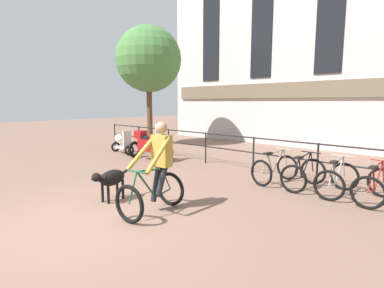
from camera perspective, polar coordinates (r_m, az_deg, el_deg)
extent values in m
plane|color=#7A5B4C|center=(5.65, -18.85, -13.88)|extent=(60.00, 60.00, 0.00)
cylinder|color=black|center=(14.43, -14.48, 1.64)|extent=(0.05, 0.05, 1.05)
cylinder|color=black|center=(12.89, -10.06, 1.03)|extent=(0.05, 0.05, 1.05)
cylinder|color=black|center=(11.44, -4.48, 0.26)|extent=(0.05, 0.05, 1.05)
cylinder|color=black|center=(10.14, 2.61, -0.73)|extent=(0.05, 0.05, 1.05)
cylinder|color=black|center=(9.03, 11.62, -1.97)|extent=(0.05, 0.05, 1.05)
cylinder|color=black|center=(8.21, 22.77, -3.43)|extent=(0.05, 0.05, 1.05)
cylinder|color=black|center=(8.96, 11.71, 1.15)|extent=(15.00, 0.04, 0.04)
cylinder|color=black|center=(9.02, 11.63, -1.64)|extent=(15.00, 0.04, 0.04)
cube|color=beige|center=(14.69, 25.45, 22.77)|extent=(18.00, 0.60, 11.98)
cube|color=brown|center=(13.83, 24.12, 9.55)|extent=(17.10, 0.12, 0.70)
cube|color=black|center=(17.64, 3.66, 22.87)|extent=(1.10, 0.06, 6.71)
cube|color=black|center=(15.87, 13.27, 24.38)|extent=(1.10, 0.06, 6.71)
torus|color=black|center=(5.31, -11.87, -11.13)|extent=(0.68, 0.17, 0.68)
torus|color=black|center=(6.07, -4.16, -8.53)|extent=(0.68, 0.17, 0.68)
cylinder|color=#194C2D|center=(5.52, -8.66, -7.71)|extent=(0.11, 0.49, 0.60)
cylinder|color=#194C2D|center=(5.77, -6.36, -7.34)|extent=(0.07, 0.23, 0.52)
cylinder|color=#194C2D|center=(5.53, -8.00, -4.95)|extent=(0.13, 0.66, 0.10)
cylinder|color=#194C2D|center=(5.92, -5.53, -9.24)|extent=(0.09, 0.44, 0.08)
cylinder|color=#194C2D|center=(5.92, -4.94, -6.66)|extent=(0.06, 0.27, 0.47)
cylinder|color=#194C2D|center=(5.30, -11.16, -8.18)|extent=(0.06, 0.23, 0.54)
cylinder|color=#194C2D|center=(5.29, -10.46, -5.21)|extent=(0.48, 0.10, 0.03)
cube|color=black|center=(5.77, -5.74, -4.50)|extent=(0.15, 0.25, 0.05)
cube|color=#AD8933|center=(5.71, -5.79, -1.27)|extent=(0.39, 0.27, 0.60)
sphere|color=#A87A5B|center=(5.66, -5.85, 3.13)|extent=(0.22, 0.22, 0.22)
cylinder|color=#AD8933|center=(5.62, -9.62, -1.64)|extent=(0.12, 0.72, 0.60)
cylinder|color=#AD8933|center=(5.33, -6.42, -2.09)|extent=(0.24, 0.71, 0.60)
cylinder|color=black|center=(5.82, -6.87, -7.47)|extent=(0.18, 0.32, 0.69)
cylinder|color=black|center=(5.71, -5.83, -7.13)|extent=(0.12, 0.31, 0.58)
ellipsoid|color=black|center=(6.53, -14.92, -6.21)|extent=(0.37, 0.65, 0.33)
cylinder|color=black|center=(6.38, -16.62, -6.39)|extent=(0.21, 0.20, 0.19)
sphere|color=black|center=(6.27, -17.78, -6.06)|extent=(0.18, 0.18, 0.18)
cone|color=black|center=(6.23, -18.37, -6.34)|extent=(0.11, 0.12, 0.10)
cylinder|color=black|center=(6.75, -12.55, -5.08)|extent=(0.09, 0.21, 0.12)
cylinder|color=black|center=(6.56, -16.69, -8.75)|extent=(0.06, 0.06, 0.42)
cylinder|color=black|center=(6.42, -15.65, -9.08)|extent=(0.06, 0.06, 0.42)
cylinder|color=black|center=(6.80, -14.07, -8.06)|extent=(0.06, 0.06, 0.42)
cylinder|color=black|center=(6.66, -13.02, -8.35)|extent=(0.06, 0.06, 0.42)
torus|color=black|center=(10.34, -4.72, -1.78)|extent=(0.22, 0.63, 0.62)
torus|color=black|center=(11.37, -10.91, -1.01)|extent=(0.22, 0.63, 0.62)
cube|color=maroon|center=(10.81, -7.98, -0.23)|extent=(0.92, 0.54, 0.44)
ellipsoid|color=maroon|center=(10.64, -7.24, 1.29)|extent=(0.53, 0.40, 0.24)
cube|color=black|center=(10.84, -8.44, 1.23)|extent=(0.60, 0.39, 0.10)
cylinder|color=#B2B2B7|center=(10.44, -5.58, -0.68)|extent=(0.44, 0.13, 0.41)
cube|color=silver|center=(10.45, -6.19, 2.67)|extent=(0.11, 0.44, 0.50)
cube|color=maroon|center=(11.07, -9.77, 1.80)|extent=(0.38, 0.41, 0.28)
torus|color=black|center=(8.42, 17.67, -4.27)|extent=(0.66, 0.16, 0.66)
torus|color=black|center=(7.60, 13.07, -5.40)|extent=(0.66, 0.16, 0.66)
cylinder|color=#9E998E|center=(8.05, 16.05, -3.08)|extent=(0.11, 0.47, 0.58)
cylinder|color=#9E998E|center=(7.81, 14.65, -3.61)|extent=(0.07, 0.22, 0.51)
cylinder|color=#9E998E|center=(7.93, 15.71, -1.41)|extent=(0.13, 0.63, 0.10)
cylinder|color=#9E998E|center=(7.77, 14.06, -5.33)|extent=(0.09, 0.42, 0.07)
cylinder|color=#9E998E|center=(7.64, 13.68, -3.64)|extent=(0.06, 0.25, 0.46)
cylinder|color=#9E998E|center=(8.29, 17.37, -2.63)|extent=(0.06, 0.21, 0.52)
cylinder|color=#9E998E|center=(8.18, 17.05, -0.95)|extent=(0.48, 0.10, 0.03)
cube|color=black|center=(7.69, 14.28, -1.75)|extent=(0.16, 0.26, 0.05)
torus|color=black|center=(8.16, 22.07, -4.87)|extent=(0.66, 0.08, 0.66)
torus|color=black|center=(7.23, 18.71, -6.32)|extent=(0.66, 0.08, 0.66)
cylinder|color=black|center=(7.74, 20.94, -3.73)|extent=(0.05, 0.47, 0.58)
cylinder|color=black|center=(7.47, 19.91, -4.36)|extent=(0.04, 0.22, 0.51)
cylinder|color=black|center=(7.61, 20.74, -2.02)|extent=(0.05, 0.63, 0.10)
cylinder|color=black|center=(7.42, 19.44, -6.19)|extent=(0.04, 0.42, 0.07)
cylinder|color=black|center=(7.28, 19.20, -4.44)|extent=(0.03, 0.25, 0.46)
cylinder|color=black|center=(8.02, 21.90, -3.21)|extent=(0.03, 0.21, 0.52)
cylinder|color=black|center=(7.89, 21.72, -1.48)|extent=(0.48, 0.04, 0.03)
cube|color=black|center=(7.33, 19.69, -2.44)|extent=(0.13, 0.24, 0.05)
torus|color=black|center=(7.93, 27.01, -5.52)|extent=(0.66, 0.07, 0.66)
torus|color=black|center=(6.95, 24.62, -7.20)|extent=(0.66, 0.07, 0.66)
cylinder|color=#9E998E|center=(7.49, 26.26, -4.41)|extent=(0.04, 0.47, 0.58)
cylinder|color=#9E998E|center=(7.20, 25.53, -5.11)|extent=(0.04, 0.22, 0.51)
cylinder|color=#9E998E|center=(7.36, 26.17, -2.66)|extent=(0.04, 0.63, 0.10)
cylinder|color=#9E998E|center=(7.15, 25.14, -7.02)|extent=(0.03, 0.42, 0.07)
cylinder|color=#9E998E|center=(7.00, 25.03, -5.23)|extent=(0.03, 0.25, 0.46)
cylinder|color=#9E998E|center=(7.79, 26.94, -3.83)|extent=(0.03, 0.21, 0.52)
cylinder|color=#9E998E|center=(7.65, 26.87, -2.07)|extent=(0.48, 0.04, 0.03)
cube|color=black|center=(7.06, 25.43, -3.13)|extent=(0.12, 0.24, 0.05)
torus|color=black|center=(7.75, 32.65, -6.22)|extent=(0.66, 0.09, 0.66)
torus|color=black|center=(6.76, 30.48, -8.00)|extent=(0.66, 0.09, 0.66)
cylinder|color=maroon|center=(7.31, 32.01, -5.10)|extent=(0.05, 0.47, 0.58)
cylinder|color=maroon|center=(7.02, 31.33, -5.83)|extent=(0.04, 0.22, 0.51)
cylinder|color=maroon|center=(7.17, 31.96, -3.31)|extent=(0.06, 0.63, 0.10)
cylinder|color=maroon|center=(6.96, 30.95, -7.80)|extent=(0.05, 0.42, 0.07)
cylinder|color=maroon|center=(6.82, 30.88, -5.97)|extent=(0.03, 0.25, 0.46)
cylinder|color=maroon|center=(7.61, 32.62, -4.49)|extent=(0.04, 0.21, 0.52)
cylinder|color=maroon|center=(7.47, 32.60, -2.70)|extent=(0.48, 0.05, 0.03)
cube|color=black|center=(6.88, 31.29, -3.81)|extent=(0.13, 0.25, 0.05)
torus|color=black|center=(11.88, -11.85, -1.19)|extent=(0.13, 0.41, 0.40)
torus|color=black|center=(12.94, -14.33, -0.52)|extent=(0.13, 0.41, 0.40)
cube|color=beige|center=(12.40, -13.15, -0.66)|extent=(0.70, 0.36, 0.08)
cube|color=beige|center=(11.98, -12.31, 0.81)|extent=(0.14, 0.33, 0.72)
ellipsoid|color=beige|center=(12.59, -13.74, 1.01)|extent=(0.55, 0.36, 0.36)
cylinder|color=brown|center=(14.44, -8.08, 6.08)|extent=(0.26, 0.26, 3.20)
sphere|color=#477A3D|center=(14.56, -8.27, 15.70)|extent=(3.04, 3.04, 3.04)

